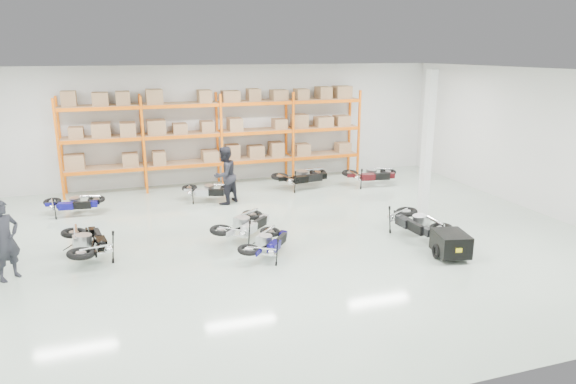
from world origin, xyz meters
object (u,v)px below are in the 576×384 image
object	(u,v)px
moto_touring_right	(416,217)
trailer	(451,244)
moto_black_far_left	(87,237)
moto_back_d	(371,171)
person_left	(5,240)
moto_silver_left	(244,220)
person_back	(225,175)
moto_blue_centre	(267,238)
moto_back_b	(208,187)
moto_back_c	(302,173)
moto_back_a	(73,200)

from	to	relation	value
moto_touring_right	trailer	world-z (taller)	moto_touring_right
moto_black_far_left	moto_back_d	distance (m)	10.86
moto_touring_right	moto_back_d	world-z (taller)	moto_touring_right
moto_back_d	person_left	bearing A→B (deg)	123.48
moto_silver_left	person_back	world-z (taller)	person_back
trailer	person_left	bearing A→B (deg)	-179.63
moto_blue_centre	moto_silver_left	size ratio (longest dim) A/B	0.90
moto_blue_centre	moto_silver_left	distance (m)	1.42
moto_black_far_left	person_left	distance (m)	1.80
moto_back_b	moto_back_c	xyz separation A→B (m)	(3.63, 0.56, 0.10)
moto_blue_centre	trailer	xyz separation A→B (m)	(4.32, -1.51, -0.11)
moto_back_b	trailer	bearing A→B (deg)	-126.44
trailer	moto_back_b	xyz separation A→B (m)	(-4.89, 6.93, 0.10)
person_left	person_back	size ratio (longest dim) A/B	0.95
moto_black_far_left	moto_blue_centre	bearing A→B (deg)	154.59
moto_blue_centre	moto_black_far_left	distance (m)	4.44
moto_back_b	person_left	distance (m)	7.22
moto_silver_left	trailer	xyz separation A→B (m)	(4.57, -2.90, -0.17)
moto_blue_centre	person_back	bearing A→B (deg)	-50.54
moto_blue_centre	moto_black_far_left	xyz separation A→B (m)	(-4.27, 1.23, 0.08)
moto_back_b	person_back	xyz separation A→B (m)	(0.52, -0.49, 0.49)
moto_back_a	moto_back_d	xyz separation A→B (m)	(10.57, 0.34, 0.07)
moto_silver_left	person_back	distance (m)	3.57
person_left	person_back	bearing A→B (deg)	-8.45
trailer	person_back	size ratio (longest dim) A/B	0.83
moto_silver_left	trailer	bearing A→B (deg)	-164.87
moto_silver_left	moto_back_a	xyz separation A→B (m)	(-4.61, 3.82, -0.06)
moto_back_d	moto_back_b	bearing A→B (deg)	101.41
moto_blue_centre	moto_touring_right	size ratio (longest dim) A/B	0.87
moto_back_a	person_back	xyz separation A→B (m)	(4.81, -0.28, 0.49)
moto_blue_centre	moto_back_d	size ratio (longest dim) A/B	0.88
moto_touring_right	moto_back_a	bearing A→B (deg)	146.61
moto_back_b	moto_silver_left	bearing A→B (deg)	-157.13
moto_silver_left	moto_black_far_left	size ratio (longest dim) A/B	0.95
moto_black_far_left	moto_back_d	size ratio (longest dim) A/B	1.03
moto_blue_centre	moto_back_a	world-z (taller)	moto_blue_centre
moto_touring_right	moto_back_b	size ratio (longest dim) A/B	1.17
moto_back_c	moto_silver_left	bearing A→B (deg)	137.56
moto_black_far_left	moto_back_a	distance (m)	4.03
moto_blue_centre	person_left	size ratio (longest dim) A/B	0.87
moto_back_d	moto_back_a	bearing A→B (deg)	102.11
moto_back_b	person_left	xyz separation A→B (m)	(-5.33, -4.85, 0.44)
moto_touring_right	person_back	size ratio (longest dim) A/B	0.96
moto_back_c	moto_back_a	bearing A→B (deg)	88.94
moto_back_d	trailer	bearing A→B (deg)	179.19
trailer	person_left	distance (m)	10.45
trailer	moto_silver_left	bearing A→B (deg)	159.51
moto_back_a	moto_back_d	bearing A→B (deg)	-80.10
moto_silver_left	moto_touring_right	distance (m)	4.76
moto_back_c	moto_back_d	bearing A→B (deg)	-106.03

